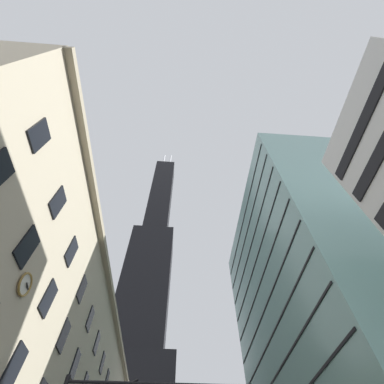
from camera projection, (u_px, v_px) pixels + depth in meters
name	position (u px, v px, depth m)	size (l,w,h in m)	color
dark_skyscraper	(141.00, 318.00, 102.60)	(28.22, 28.22, 195.79)	black
glass_office_midrise	(320.00, 312.00, 39.51)	(16.66, 36.02, 47.88)	gray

